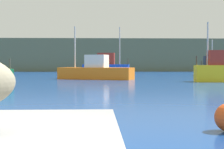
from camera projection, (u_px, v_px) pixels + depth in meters
hillside_backdrop at (91, 56)px, 64.21m from camera, size 140.00×12.11×5.53m
fishing_boat_blue at (106, 67)px, 40.97m from camera, size 5.50×2.22×5.57m
fishing_boat_orange at (96, 71)px, 30.62m from camera, size 6.74×4.13×4.64m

